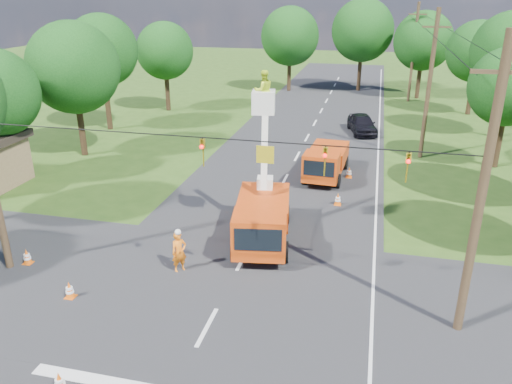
% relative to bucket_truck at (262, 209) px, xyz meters
% --- Properties ---
extents(ground, '(140.00, 140.00, 0.00)m').
position_rel_bucket_truck_xyz_m(ground, '(-0.44, 13.20, -1.66)').
color(ground, '#2A4916').
rests_on(ground, ground).
extents(road_main, '(12.00, 100.00, 0.06)m').
position_rel_bucket_truck_xyz_m(road_main, '(-0.44, 13.20, -1.66)').
color(road_main, black).
rests_on(road_main, ground).
extents(road_cross, '(56.00, 10.00, 0.07)m').
position_rel_bucket_truck_xyz_m(road_cross, '(-0.44, -4.80, -1.66)').
color(road_cross, black).
rests_on(road_cross, ground).
extents(edge_line, '(0.12, 90.00, 0.02)m').
position_rel_bucket_truck_xyz_m(edge_line, '(5.16, 13.20, -1.66)').
color(edge_line, silver).
rests_on(edge_line, ground).
extents(bucket_truck, '(3.24, 6.43, 7.86)m').
position_rel_bucket_truck_xyz_m(bucket_truck, '(0.00, 0.00, 0.00)').
color(bucket_truck, '#C53B0D').
rests_on(bucket_truck, ground).
extents(second_truck, '(2.52, 5.76, 2.11)m').
position_rel_bucket_truck_xyz_m(second_truck, '(1.94, 9.40, -0.56)').
color(second_truck, '#C53B0D').
rests_on(second_truck, ground).
extents(ground_worker, '(0.76, 0.77, 1.79)m').
position_rel_bucket_truck_xyz_m(ground_worker, '(-2.77, -3.39, -0.76)').
color(ground_worker, '#D95912').
rests_on(ground_worker, ground).
extents(distant_car, '(2.96, 4.97, 1.59)m').
position_rel_bucket_truck_xyz_m(distant_car, '(3.74, 20.80, -0.87)').
color(distant_car, black).
rests_on(distant_car, ground).
extents(traffic_cone_0, '(0.38, 0.38, 0.71)m').
position_rel_bucket_truck_xyz_m(traffic_cone_0, '(-3.63, -10.64, -1.30)').
color(traffic_cone_0, '#E95B0C').
rests_on(traffic_cone_0, ground).
extents(traffic_cone_2, '(0.38, 0.38, 0.71)m').
position_rel_bucket_truck_xyz_m(traffic_cone_2, '(0.02, -0.16, -1.30)').
color(traffic_cone_2, '#E95B0C').
rests_on(traffic_cone_2, ground).
extents(traffic_cone_3, '(0.38, 0.38, 0.71)m').
position_rel_bucket_truck_xyz_m(traffic_cone_3, '(3.09, 5.14, -1.30)').
color(traffic_cone_3, '#E95B0C').
rests_on(traffic_cone_3, ground).
extents(traffic_cone_4, '(0.38, 0.38, 0.71)m').
position_rel_bucket_truck_xyz_m(traffic_cone_4, '(-6.12, -6.25, -1.30)').
color(traffic_cone_4, '#E95B0C').
rests_on(traffic_cone_4, ground).
extents(traffic_cone_5, '(0.38, 0.38, 0.71)m').
position_rel_bucket_truck_xyz_m(traffic_cone_5, '(-9.36, -4.38, -1.30)').
color(traffic_cone_5, '#E95B0C').
rests_on(traffic_cone_5, ground).
extents(traffic_cone_6, '(0.38, 0.38, 0.71)m').
position_rel_bucket_truck_xyz_m(traffic_cone_6, '(3.41, 9.68, -1.30)').
color(traffic_cone_6, '#E95B0C').
rests_on(traffic_cone_6, ground).
extents(pole_right_near, '(1.80, 0.30, 10.00)m').
position_rel_bucket_truck_xyz_m(pole_right_near, '(8.06, -4.80, 3.45)').
color(pole_right_near, '#4C3823').
rests_on(pole_right_near, ground).
extents(pole_right_mid, '(1.80, 0.30, 10.00)m').
position_rel_bucket_truck_xyz_m(pole_right_mid, '(8.06, 15.20, 3.45)').
color(pole_right_mid, '#4C3823').
rests_on(pole_right_mid, ground).
extents(pole_right_far, '(1.80, 0.30, 10.00)m').
position_rel_bucket_truck_xyz_m(pole_right_far, '(8.06, 35.20, 3.45)').
color(pole_right_far, '#4C3823').
rests_on(pole_right_far, ground).
extents(signal_span, '(18.00, 0.29, 1.07)m').
position_rel_bucket_truck_xyz_m(signal_span, '(1.79, -4.81, 4.22)').
color(signal_span, black).
rests_on(signal_span, ground).
extents(tree_left_d, '(6.20, 6.20, 9.24)m').
position_rel_bucket_truck_xyz_m(tree_left_d, '(-15.44, 10.20, 4.47)').
color(tree_left_d, '#382616').
rests_on(tree_left_d, ground).
extents(tree_left_e, '(5.80, 5.80, 9.41)m').
position_rel_bucket_truck_xyz_m(tree_left_e, '(-17.24, 17.20, 4.83)').
color(tree_left_e, '#382616').
rests_on(tree_left_e, ground).
extents(tree_left_f, '(5.40, 5.40, 8.40)m').
position_rel_bucket_truck_xyz_m(tree_left_f, '(-15.24, 25.20, 4.03)').
color(tree_left_f, '#382616').
rests_on(tree_left_f, ground).
extents(tree_right_c, '(5.00, 5.00, 7.83)m').
position_rel_bucket_truck_xyz_m(tree_right_c, '(12.76, 14.20, 3.65)').
color(tree_right_c, '#382616').
rests_on(tree_right_c, ground).
extents(tree_right_d, '(6.00, 6.00, 9.70)m').
position_rel_bucket_truck_xyz_m(tree_right_d, '(14.36, 22.20, 5.02)').
color(tree_right_d, '#382616').
rests_on(tree_right_d, ground).
extents(tree_right_e, '(5.60, 5.60, 8.63)m').
position_rel_bucket_truck_xyz_m(tree_right_e, '(13.36, 30.20, 4.15)').
color(tree_right_e, '#382616').
rests_on(tree_right_e, ground).
extents(tree_far_a, '(6.60, 6.60, 9.50)m').
position_rel_bucket_truck_xyz_m(tree_far_a, '(-5.44, 38.20, 4.53)').
color(tree_far_a, '#382616').
rests_on(tree_far_a, ground).
extents(tree_far_b, '(7.00, 7.00, 10.32)m').
position_rel_bucket_truck_xyz_m(tree_far_b, '(2.56, 40.20, 5.15)').
color(tree_far_b, '#382616').
rests_on(tree_far_b, ground).
extents(tree_far_c, '(6.20, 6.20, 9.18)m').
position_rel_bucket_truck_xyz_m(tree_far_c, '(9.06, 37.20, 4.40)').
color(tree_far_c, '#382616').
rests_on(tree_far_c, ground).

